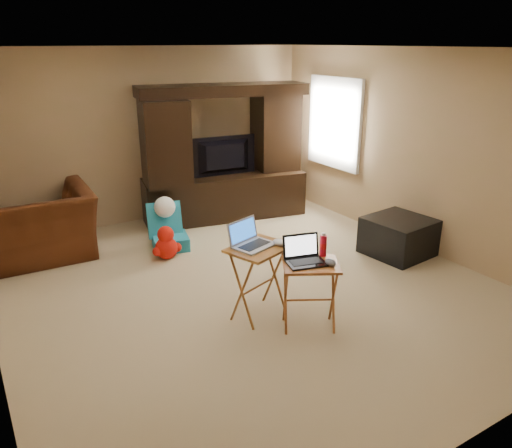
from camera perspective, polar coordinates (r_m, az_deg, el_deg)
floor at (r=5.58m, az=-1.08°, el=-7.12°), size 5.50×5.50×0.00m
ceiling at (r=4.96m, az=-1.28°, el=19.49°), size 5.50×5.50×0.00m
wall_back at (r=7.58m, az=-11.93°, el=9.81°), size 5.00×0.00×5.00m
wall_front at (r=3.21m, az=24.65°, el=-5.87°), size 5.00×0.00×5.00m
wall_right at (r=6.71m, az=17.74°, el=7.99°), size 0.00×5.50×5.50m
window_pane at (r=7.76m, az=9.07°, el=11.35°), size 0.00×1.20×1.20m
window_frame at (r=7.74m, az=8.95°, el=11.34°), size 0.06×1.14×1.34m
entertainment_center at (r=7.45m, az=-3.66°, el=8.02°), size 2.50×1.06×1.99m
television at (r=7.42m, az=-3.49°, el=7.66°), size 1.02×0.24×0.58m
recliner at (r=6.69m, az=-23.83°, el=-0.14°), size 1.36×1.20×0.86m
child_rocker at (r=6.55m, az=-9.83°, el=-0.32°), size 0.55×0.60×0.59m
plush_toy at (r=6.27m, az=-10.23°, el=-2.09°), size 0.39×0.32×0.43m
push_toy at (r=7.99m, az=1.02°, el=3.09°), size 0.60×0.46×0.42m
ottoman at (r=6.56m, az=15.97°, el=-1.37°), size 0.80×0.80×0.47m
tray_table_left at (r=4.88m, az=0.31°, el=-6.59°), size 0.67×0.60×0.73m
tray_table_right at (r=4.72m, az=6.13°, el=-8.15°), size 0.64×0.60×0.66m
laptop_left at (r=4.69m, az=-0.19°, el=-1.25°), size 0.46×0.41×0.24m
laptop_right at (r=4.51m, az=5.78°, el=-3.14°), size 0.41×0.36×0.24m
mouse_left at (r=4.75m, az=2.71°, el=-2.13°), size 0.13×0.17×0.06m
mouse_right at (r=4.55m, az=8.52°, el=-4.34°), size 0.11×0.15×0.05m
water_bottle at (r=4.70m, az=7.67°, el=-2.48°), size 0.07×0.07×0.20m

